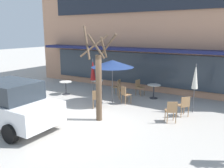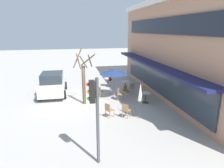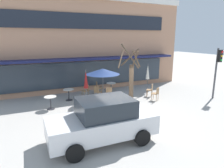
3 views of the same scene
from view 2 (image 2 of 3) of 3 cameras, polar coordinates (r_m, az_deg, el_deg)
The scene contains 18 objects.
ground_plane at distance 14.65m, azimuth -9.52°, elevation -4.86°, with size 80.00×80.00×0.00m, color #ADA8A0.
building_facade at distance 17.27m, azimuth 25.54°, elevation 9.32°, with size 16.62×9.10×7.27m.
cafe_table_near_wall at distance 17.99m, azimuth -1.16°, elevation 0.90°, with size 0.70×0.70×0.76m.
cafe_table_streetside at distance 17.01m, azimuth 3.77°, elevation 0.01°, with size 0.70×0.70×0.76m.
cafe_table_by_tree at distance 14.17m, azimuth 9.60°, elevation -3.35°, with size 0.70×0.70×0.76m.
patio_umbrella_green_folded at distance 14.56m, azimuth 0.58°, elevation 3.52°, with size 2.10×2.10×2.20m.
patio_umbrella_cream_folded at distance 11.30m, azimuth 8.10°, elevation -2.21°, with size 0.28×0.28×2.20m.
patio_umbrella_corner_open at distance 15.70m, azimuth -0.57°, elevation 2.93°, with size 0.28×0.28×2.20m.
cafe_chair_0 at distance 11.67m, azimuth -0.93°, elevation -7.24°, with size 0.55×0.55×0.89m.
cafe_chair_1 at distance 15.20m, azimuth 4.07°, elevation -1.84°, with size 0.56×0.56×0.89m.
cafe_chair_2 at distance 11.65m, azimuth 3.98°, elevation -7.31°, with size 0.57×0.57×0.89m.
cafe_chair_3 at distance 14.97m, azimuth -3.55°, elevation -2.09°, with size 0.56×0.56×0.89m.
cafe_chair_4 at distance 15.09m, azimuth 9.01°, elevation -2.12°, with size 0.47×0.47×0.89m.
cafe_chair_5 at distance 15.89m, azimuth 5.63°, elevation -1.10°, with size 0.45×0.45×0.89m.
cafe_chair_6 at distance 14.49m, azimuth 2.22°, elevation -2.68°, with size 0.54×0.54×0.89m.
parked_sedan at distance 16.36m, azimuth -16.57°, elevation 0.09°, with size 4.22×2.05×1.76m.
street_tree at distance 13.65m, azimuth -8.07°, elevation 1.09°, with size 1.50×1.54×3.77m.
traffic_light_pole at distance 7.23m, azimuth -4.97°, elevation -6.73°, with size 0.26×0.44×3.40m.
Camera 2 is at (13.76, -0.38, 5.01)m, focal length 32.00 mm.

